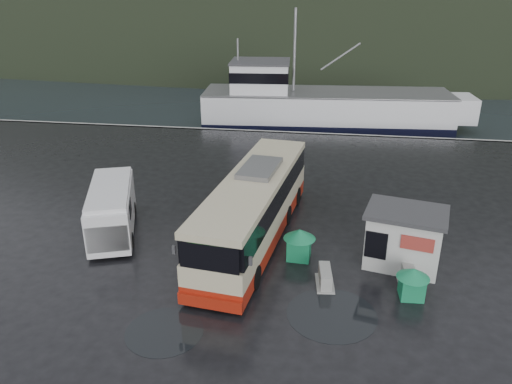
# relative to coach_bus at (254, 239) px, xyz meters

# --- Properties ---
(ground) EXTENTS (160.00, 160.00, 0.00)m
(ground) POSITION_rel_coach_bus_xyz_m (0.69, -1.33, 0.00)
(ground) COLOR black
(ground) RESTS_ON ground
(harbor_water) EXTENTS (300.00, 180.00, 0.02)m
(harbor_water) POSITION_rel_coach_bus_xyz_m (0.69, 108.67, 0.00)
(harbor_water) COLOR black
(harbor_water) RESTS_ON ground
(quay_edge) EXTENTS (160.00, 0.60, 1.50)m
(quay_edge) POSITION_rel_coach_bus_xyz_m (0.69, 18.67, 0.00)
(quay_edge) COLOR #999993
(quay_edge) RESTS_ON ground
(headland) EXTENTS (780.00, 540.00, 570.00)m
(headland) POSITION_rel_coach_bus_xyz_m (10.69, 248.67, 0.00)
(headland) COLOR black
(headland) RESTS_ON ground
(coach_bus) EXTENTS (4.62, 12.63, 3.49)m
(coach_bus) POSITION_rel_coach_bus_xyz_m (0.00, 0.00, 0.00)
(coach_bus) COLOR beige
(coach_bus) RESTS_ON ground
(white_van) EXTENTS (3.90, 6.31, 2.49)m
(white_van) POSITION_rel_coach_bus_xyz_m (-7.09, -0.30, 0.00)
(white_van) COLOR white
(white_van) RESTS_ON ground
(waste_bin_left) EXTENTS (1.12, 1.12, 1.46)m
(waste_bin_left) POSITION_rel_coach_bus_xyz_m (2.29, -1.49, 0.00)
(waste_bin_left) COLOR #178351
(waste_bin_left) RESTS_ON ground
(waste_bin_right) EXTENTS (0.99, 0.99, 1.31)m
(waste_bin_right) POSITION_rel_coach_bus_xyz_m (6.95, -3.87, 0.00)
(waste_bin_right) COLOR #178351
(waste_bin_right) RESTS_ON ground
(dome_tent) EXTENTS (2.73, 3.33, 1.14)m
(dome_tent) POSITION_rel_coach_bus_xyz_m (-0.53, -4.51, 0.00)
(dome_tent) COLOR #2C3620
(dome_tent) RESTS_ON ground
(ticket_kiosk) EXTENTS (3.88, 3.27, 2.65)m
(ticket_kiosk) POSITION_rel_coach_bus_xyz_m (6.85, -1.35, 0.00)
(ticket_kiosk) COLOR silver
(ticket_kiosk) RESTS_ON ground
(jersey_barrier_a) EXTENTS (0.87, 1.53, 0.73)m
(jersey_barrier_a) POSITION_rel_coach_bus_xyz_m (3.52, -3.51, 0.00)
(jersey_barrier_a) COLOR #999993
(jersey_barrier_a) RESTS_ON ground
(jersey_barrier_b) EXTENTS (0.81, 1.54, 0.76)m
(jersey_barrier_b) POSITION_rel_coach_bus_xyz_m (6.94, -2.89, 0.00)
(jersey_barrier_b) COLOR #999993
(jersey_barrier_b) RESTS_ON ground
(fishing_trawler) EXTENTS (27.53, 7.84, 10.87)m
(fishing_trawler) POSITION_rel_coach_bus_xyz_m (3.01, 25.77, 0.00)
(fishing_trawler) COLOR white
(fishing_trawler) RESTS_ON ground
(puddles) EXTENTS (9.15, 5.05, 0.01)m
(puddles) POSITION_rel_coach_bus_xyz_m (1.40, -6.27, 0.01)
(puddles) COLOR black
(puddles) RESTS_ON ground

